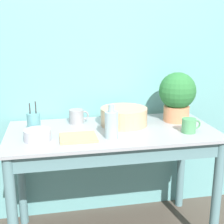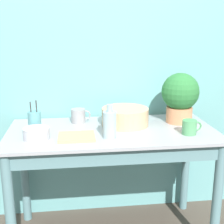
% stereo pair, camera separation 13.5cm
% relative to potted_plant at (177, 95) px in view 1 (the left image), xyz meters
% --- Properties ---
extents(wall_back, '(6.00, 0.05, 2.40)m').
position_rel_potted_plant_xyz_m(wall_back, '(-0.49, 0.27, 0.22)').
color(wall_back, '#609E9E').
rests_on(wall_back, ground_plane).
extents(counter_table, '(1.35, 0.66, 0.79)m').
position_rel_potted_plant_xyz_m(counter_table, '(-0.49, -0.14, -0.34)').
color(counter_table, slate).
rests_on(counter_table, ground_plane).
extents(potted_plant, '(0.26, 0.26, 0.35)m').
position_rel_potted_plant_xyz_m(potted_plant, '(0.00, 0.00, 0.00)').
color(potted_plant, tan).
rests_on(potted_plant, counter_table).
extents(bowl_wash_large, '(0.32, 0.32, 0.12)m').
position_rel_potted_plant_xyz_m(bowl_wash_large, '(-0.39, -0.02, -0.13)').
color(bowl_wash_large, tan).
rests_on(bowl_wash_large, counter_table).
extents(bottle_tall, '(0.08, 0.08, 0.21)m').
position_rel_potted_plant_xyz_m(bottle_tall, '(-0.52, -0.26, -0.10)').
color(bottle_tall, '#93B2BC').
rests_on(bottle_tall, counter_table).
extents(mug_grey, '(0.14, 0.10, 0.10)m').
position_rel_potted_plant_xyz_m(mug_grey, '(-0.70, 0.08, -0.14)').
color(mug_grey, gray).
rests_on(mug_grey, counter_table).
extents(mug_green, '(0.12, 0.09, 0.09)m').
position_rel_potted_plant_xyz_m(mug_green, '(-0.02, -0.26, -0.15)').
color(mug_green, '#4C935B').
rests_on(mug_green, counter_table).
extents(bowl_small_steel, '(0.16, 0.16, 0.07)m').
position_rel_potted_plant_xyz_m(bowl_small_steel, '(-0.96, -0.22, -0.16)').
color(bowl_small_steel, '#A8A8B2').
rests_on(bowl_small_steel, counter_table).
extents(utensil_cup, '(0.08, 0.08, 0.21)m').
position_rel_potted_plant_xyz_m(utensil_cup, '(-0.98, -0.08, -0.13)').
color(utensil_cup, '#569399').
rests_on(utensil_cup, counter_table).
extents(tray_board, '(0.22, 0.19, 0.02)m').
position_rel_potted_plant_xyz_m(tray_board, '(-0.72, -0.25, -0.18)').
color(tray_board, tan).
rests_on(tray_board, counter_table).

